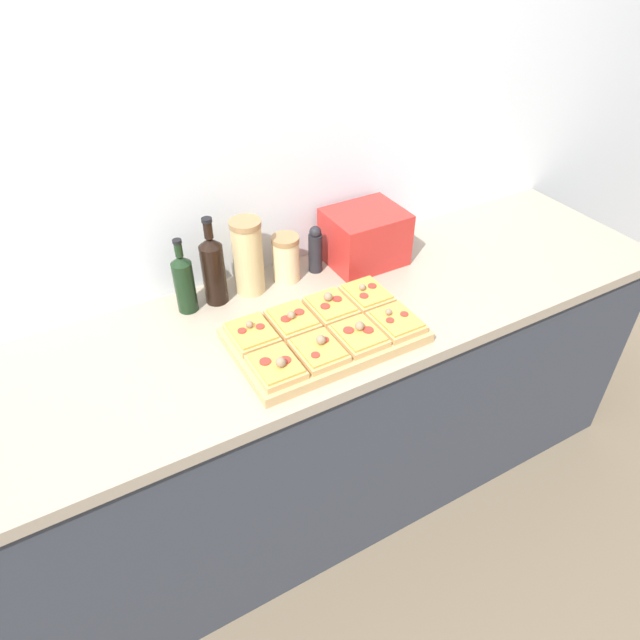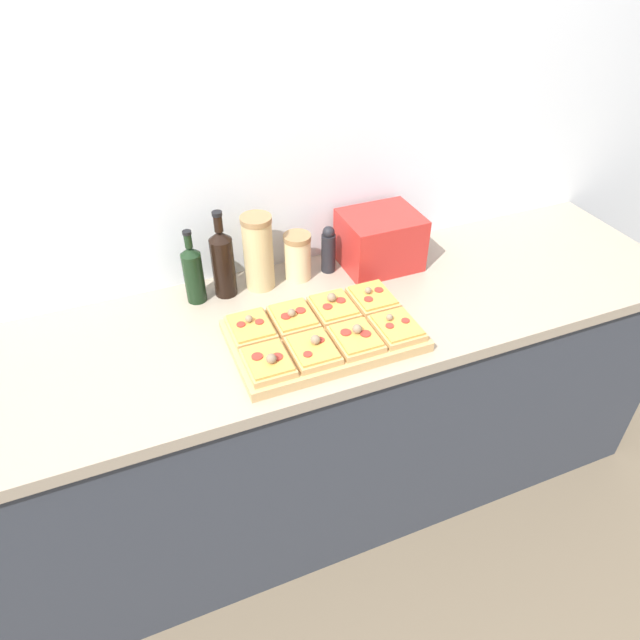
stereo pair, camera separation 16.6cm
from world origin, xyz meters
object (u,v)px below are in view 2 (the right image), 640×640
Objects in this scene: cutting_board at (324,335)px; wine_bottle at (223,262)px; grain_jar_short at (298,256)px; toaster_oven at (380,240)px; pepper_mill at (328,250)px; olive_oil_bottle at (193,273)px; grain_jar_tall at (258,252)px.

wine_bottle is (-0.20, 0.34, 0.10)m from cutting_board.
grain_jar_short is (0.25, 0.00, -0.04)m from wine_bottle.
pepper_mill is at bearing 171.43° from toaster_oven.
olive_oil_bottle is 0.64m from toaster_oven.
grain_jar_tall reaches higher than toaster_oven.
grain_jar_tall is at bearing 0.00° from olive_oil_bottle.
toaster_oven reaches higher than cutting_board.
toaster_oven is at bearing -2.44° from olive_oil_bottle.
toaster_oven is at bearing -5.33° from grain_jar_short.
olive_oil_bottle is at bearing 177.56° from toaster_oven.
olive_oil_bottle reaches higher than pepper_mill.
toaster_oven reaches higher than pepper_mill.
grain_jar_tall is 0.43m from toaster_oven.
wine_bottle is 0.36m from pepper_mill.
grain_jar_tall is 0.25m from pepper_mill.
wine_bottle is 0.54m from toaster_oven.
pepper_mill reaches higher than grain_jar_short.
olive_oil_bottle reaches higher than toaster_oven.
pepper_mill is at bearing 0.00° from grain_jar_short.
grain_jar_tall is at bearing 0.00° from wine_bottle.
grain_jar_tall is (0.12, 0.00, 0.01)m from wine_bottle.
cutting_board is 1.93× the size of toaster_oven.
cutting_board is at bearing -75.76° from grain_jar_tall.
grain_jar_tall is 0.14m from grain_jar_short.
cutting_board is 0.47m from toaster_oven.
grain_jar_tall is at bearing 176.34° from toaster_oven.
wine_bottle is at bearing -180.00° from grain_jar_tall.
toaster_oven is (0.18, -0.03, 0.01)m from pepper_mill.
olive_oil_bottle is at bearing 180.00° from pepper_mill.
grain_jar_short is at bearing 0.00° from grain_jar_tall.
wine_bottle is 1.05× the size of toaster_oven.
grain_jar_short is 0.11m from pepper_mill.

